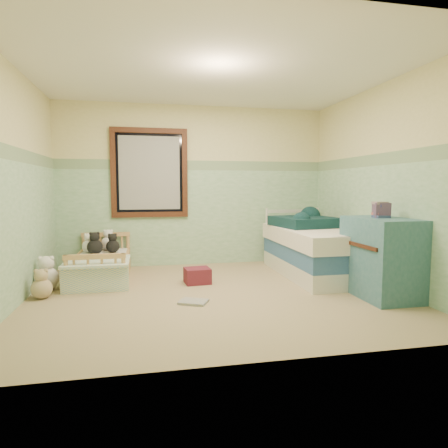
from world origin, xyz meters
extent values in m
cube|color=#958154|center=(0.00, 0.00, -0.01)|extent=(4.20, 3.60, 0.02)
cube|color=white|center=(0.00, 0.00, 2.51)|extent=(4.20, 3.60, 0.02)
cube|color=#CFC887|center=(0.00, 1.80, 1.25)|extent=(4.20, 0.04, 2.50)
cube|color=#CFC887|center=(0.00, -1.80, 1.25)|extent=(4.20, 0.04, 2.50)
cube|color=#CFC887|center=(-2.10, 0.00, 1.25)|extent=(0.04, 3.60, 2.50)
cube|color=#CFC887|center=(2.10, 0.00, 1.25)|extent=(0.04, 3.60, 2.50)
cube|color=#77AB7C|center=(0.00, 1.79, 0.75)|extent=(4.20, 0.01, 1.50)
cube|color=#42744A|center=(0.00, 1.79, 1.57)|extent=(4.20, 0.01, 0.15)
cube|color=black|center=(-0.70, 1.76, 1.45)|extent=(1.16, 0.06, 1.36)
cube|color=#B4B3B2|center=(-0.70, 1.77, 1.45)|extent=(0.92, 0.01, 1.12)
cube|color=tan|center=(-1.37, 1.05, 0.09)|extent=(0.71, 1.42, 0.18)
cube|color=white|center=(-1.37, 1.05, 0.24)|extent=(0.65, 1.36, 0.12)
cube|color=#7EB5D0|center=(-1.37, 0.61, 0.32)|extent=(0.77, 0.71, 0.03)
sphere|color=brown|center=(-1.52, 1.55, 0.39)|extent=(0.19, 0.19, 0.19)
sphere|color=white|center=(-1.32, 1.55, 0.41)|extent=(0.21, 0.21, 0.21)
sphere|color=tan|center=(-1.47, 1.33, 0.39)|extent=(0.17, 0.17, 0.17)
sphere|color=black|center=(-1.24, 1.33, 0.40)|extent=(0.19, 0.19, 0.19)
sphere|color=white|center=(-1.95, 0.56, 0.14)|extent=(0.28, 0.28, 0.28)
sphere|color=tan|center=(-1.92, 0.19, 0.11)|extent=(0.23, 0.23, 0.23)
cube|color=silver|center=(1.55, 0.65, 0.11)|extent=(0.93, 1.85, 0.22)
cube|color=navy|center=(1.55, 0.65, 0.33)|extent=(0.93, 1.85, 0.22)
cube|color=white|center=(1.55, 0.65, 0.55)|extent=(0.96, 1.89, 0.22)
cube|color=black|center=(1.50, 0.95, 0.73)|extent=(0.90, 0.94, 0.14)
cube|color=#2A5E6C|center=(1.81, -0.47, 0.45)|extent=(0.56, 0.89, 0.89)
cube|color=brown|center=(1.81, -0.44, 0.97)|extent=(0.19, 0.16, 0.17)
cube|color=#9C1E3C|center=(-0.14, 0.53, 0.10)|extent=(0.34, 0.30, 0.20)
cube|color=yellow|center=(-0.29, -0.31, 0.01)|extent=(0.36, 0.33, 0.03)
sphere|color=brown|center=(-1.56, 1.47, 0.39)|extent=(0.18, 0.18, 0.18)
sphere|color=tan|center=(-1.52, 1.39, 0.39)|extent=(0.17, 0.17, 0.17)
sphere|color=black|center=(-1.47, 1.22, 0.41)|extent=(0.21, 0.21, 0.21)
sphere|color=white|center=(-1.57, 1.38, 0.40)|extent=(0.19, 0.19, 0.19)
camera|label=1|loc=(-0.78, -4.32, 1.23)|focal=31.00mm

